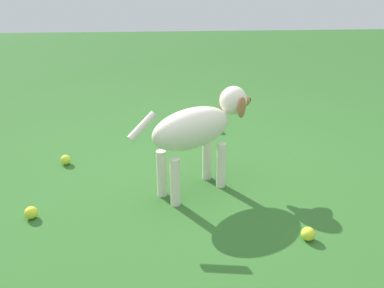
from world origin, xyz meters
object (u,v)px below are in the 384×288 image
Objects in this scene: tennis_ball_1 at (217,128)px; tennis_ball_2 at (308,234)px; tennis_ball_3 at (66,160)px; dog at (199,128)px; tennis_ball_0 at (31,213)px.

tennis_ball_1 is 1.00× the size of tennis_ball_2.
tennis_ball_3 is (0.92, 1.32, 0.00)m from tennis_ball_2.
dog is 10.97× the size of tennis_ball_1.
tennis_ball_2 is at bearing -124.94° from tennis_ball_3.
tennis_ball_3 is at bearing 121.78° from dog.
tennis_ball_1 is at bearing -44.24° from tennis_ball_0.
tennis_ball_1 is 1.00× the size of tennis_ball_3.
dog is 10.97× the size of tennis_ball_2.
tennis_ball_2 is 1.00× the size of tennis_ball_3.
tennis_ball_0 is 0.63m from tennis_ball_3.
tennis_ball_0 and tennis_ball_1 have the same top height.
dog reaches higher than tennis_ball_3.
dog is at bearing -114.26° from tennis_ball_3.
tennis_ball_2 is 1.60m from tennis_ball_3.
tennis_ball_0 is at bearing 78.07° from tennis_ball_2.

